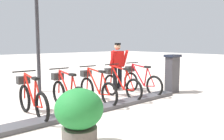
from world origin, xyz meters
TOP-DOWN VIEW (x-y plane):
  - ground_plane at (0.00, 0.00)m, footprint 60.00×60.00m
  - dock_rail_base at (0.00, 0.00)m, footprint 0.44×5.36m
  - payment_kiosk at (0.05, -3.02)m, footprint 0.36×0.52m
  - bike_docked_0 at (0.62, -2.08)m, footprint 1.72×0.54m
  - bike_docked_1 at (0.62, -1.17)m, footprint 1.72×0.54m
  - bike_docked_2 at (0.62, -0.26)m, footprint 1.72×0.54m
  - bike_docked_3 at (0.62, 0.65)m, footprint 1.72×0.54m
  - bike_docked_4 at (0.62, 1.57)m, footprint 1.72×0.54m
  - worker_near_rack at (1.63, -1.99)m, footprint 0.55×0.68m
  - lamp_post at (3.13, 0.28)m, footprint 0.32×0.32m
  - planter_bush at (-1.47, 1.64)m, footprint 0.76×0.76m

SIDE VIEW (x-z plane):
  - ground_plane at x=0.00m, z-range 0.00..0.00m
  - dock_rail_base at x=0.00m, z-range 0.00..0.10m
  - bike_docked_0 at x=0.62m, z-range -0.08..0.94m
  - bike_docked_1 at x=0.62m, z-range -0.08..0.94m
  - bike_docked_2 at x=0.62m, z-range -0.08..0.94m
  - bike_docked_3 at x=0.62m, z-range -0.08..0.94m
  - bike_docked_4 at x=0.62m, z-range -0.08..0.94m
  - planter_bush at x=-1.47m, z-range 0.06..1.03m
  - payment_kiosk at x=0.05m, z-range 0.03..1.31m
  - worker_near_rack at x=1.63m, z-range 0.08..1.74m
  - lamp_post at x=3.13m, z-range 0.64..5.03m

